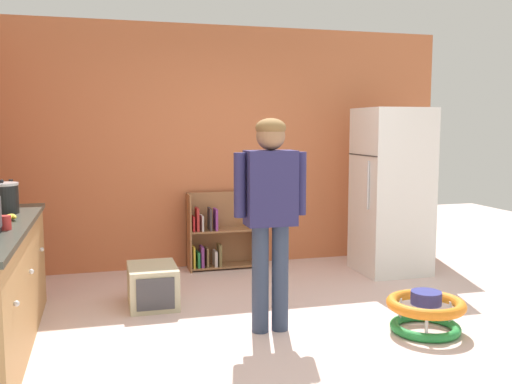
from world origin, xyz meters
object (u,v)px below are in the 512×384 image
bookshelf (219,236)px  crock_pot (2,198)px  refrigerator (391,191)px  standing_person (270,203)px  ketchup_bottle (12,197)px  baby_walker (426,312)px  red_cup (5,223)px  pet_carrier (153,286)px  banana_bunch (11,216)px

bookshelf → crock_pot: crock_pot is taller
refrigerator → standing_person: bearing=-142.2°
crock_pot → ketchup_bottle: size_ratio=1.10×
baby_walker → refrigerator: bearing=69.8°
ketchup_bottle → red_cup: ketchup_bottle is taller
ketchup_bottle → red_cup: (0.10, -1.04, -0.05)m
pet_carrier → banana_bunch: banana_bunch is taller
crock_pot → banana_bunch: crock_pot is taller
bookshelf → standing_person: bearing=-90.5°
baby_walker → pet_carrier: bearing=148.3°
refrigerator → crock_pot: size_ratio=6.57×
red_cup → standing_person: bearing=1.6°
standing_person → ketchup_bottle: bearing=153.3°
crock_pot → red_cup: size_ratio=2.85×
pet_carrier → crock_pot: bearing=-172.3°
refrigerator → red_cup: size_ratio=18.74×
bookshelf → ketchup_bottle: ketchup_bottle is taller
bookshelf → crock_pot: bearing=-146.5°
crock_pot → red_cup: crock_pot is taller
standing_person → baby_walker: (1.15, -0.34, -0.84)m
crock_pot → baby_walker: bearing=-18.7°
red_cup → ketchup_bottle: bearing=95.4°
pet_carrier → banana_bunch: (-1.06, -0.53, 0.75)m
refrigerator → bookshelf: refrigerator is taller
pet_carrier → red_cup: bearing=-138.2°
standing_person → bookshelf: bearing=89.5°
standing_person → ketchup_bottle: (-1.96, 0.99, -0.00)m
refrigerator → red_cup: refrigerator is taller
refrigerator → pet_carrier: bearing=-168.9°
standing_person → pet_carrier: 1.46m
crock_pot → bookshelf: bearing=33.5°
refrigerator → baby_walker: size_ratio=2.95×
pet_carrier → ketchup_bottle: size_ratio=2.24×
baby_walker → bookshelf: bearing=115.4°
baby_walker → standing_person: bearing=163.5°
bookshelf → baby_walker: 2.66m
crock_pot → red_cup: (0.13, -0.77, -0.07)m
bookshelf → pet_carrier: 1.45m
crock_pot → banana_bunch: bearing=-73.4°
standing_person → banana_bunch: bearing=169.5°
refrigerator → standing_person: size_ratio=1.08×
standing_person → banana_bunch: 1.92m
bookshelf → refrigerator: bearing=-20.4°
refrigerator → ketchup_bottle: 3.78m
baby_walker → red_cup: 3.13m
standing_person → baby_walker: bearing=-16.5°
ketchup_bottle → baby_walker: bearing=-23.1°
refrigerator → standing_person: 2.27m
refrigerator → ketchup_bottle: (-3.75, -0.40, 0.11)m
refrigerator → pet_carrier: refrigerator is taller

